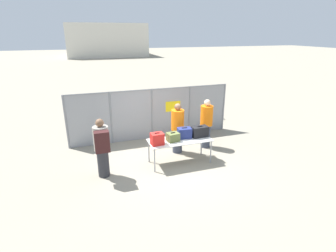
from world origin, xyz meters
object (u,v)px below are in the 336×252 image
at_px(inspection_table, 180,141).
at_px(suitcase_red, 157,139).
at_px(traveler_hooded, 102,146).
at_px(suitcase_olive, 173,137).
at_px(suitcase_black, 200,132).
at_px(security_worker_near, 178,128).
at_px(utility_trailer, 186,110).
at_px(suitcase_navy, 184,133).
at_px(security_worker_far, 206,123).

relative_size(inspection_table, suitcase_red, 5.09).
bearing_deg(traveler_hooded, suitcase_olive, -14.66).
bearing_deg(suitcase_black, inspection_table, -176.59).
height_order(security_worker_near, utility_trailer, security_worker_near).
bearing_deg(suitcase_navy, security_worker_near, 89.34).
relative_size(suitcase_red, suitcase_black, 0.73).
distance_m(suitcase_red, suitcase_olive, 0.54).
bearing_deg(inspection_table, security_worker_near, 74.91).
height_order(traveler_hooded, security_worker_near, security_worker_near).
height_order(inspection_table, suitcase_black, suitcase_black).
xyz_separation_m(inspection_table, suitcase_navy, (0.20, 0.11, 0.22)).
xyz_separation_m(suitcase_olive, utility_trailer, (2.21, 4.29, -0.52)).
xyz_separation_m(suitcase_red, traveler_hooded, (-1.60, -0.01, -0.01)).
bearing_deg(utility_trailer, suitcase_navy, -113.18).
height_order(suitcase_olive, security_worker_far, security_worker_far).
bearing_deg(suitcase_olive, security_worker_far, 28.95).
xyz_separation_m(inspection_table, security_worker_far, (1.32, 0.84, 0.18)).
xyz_separation_m(suitcase_red, suitcase_olive, (0.53, 0.10, -0.05)).
bearing_deg(suitcase_navy, security_worker_far, 33.01).
height_order(suitcase_navy, security_worker_far, security_worker_far).
xyz_separation_m(suitcase_navy, traveler_hooded, (-2.55, -0.24, 0.01)).
xyz_separation_m(security_worker_far, utility_trailer, (0.66, 3.43, -0.52)).
relative_size(security_worker_far, utility_trailer, 0.51).
distance_m(inspection_table, suitcase_black, 0.72).
bearing_deg(inspection_table, security_worker_far, 32.61).
xyz_separation_m(traveler_hooded, utility_trailer, (4.33, 4.40, -0.56)).
xyz_separation_m(suitcase_olive, suitcase_black, (0.92, 0.06, 0.04)).
xyz_separation_m(inspection_table, traveler_hooded, (-2.36, -0.12, 0.23)).
bearing_deg(utility_trailer, suitcase_red, -121.97).
bearing_deg(suitcase_olive, suitcase_red, -169.41).
height_order(suitcase_red, utility_trailer, suitcase_red).
height_order(suitcase_black, utility_trailer, suitcase_black).
relative_size(suitcase_olive, security_worker_far, 0.23).
relative_size(suitcase_red, security_worker_near, 0.22).
xyz_separation_m(inspection_table, utility_trailer, (1.98, 4.27, -0.34)).
distance_m(suitcase_black, utility_trailer, 4.46).
bearing_deg(suitcase_olive, suitcase_black, 3.56).
height_order(suitcase_black, traveler_hooded, traveler_hooded).
relative_size(suitcase_olive, utility_trailer, 0.11).
bearing_deg(suitcase_olive, inspection_table, 4.00).
xyz_separation_m(suitcase_navy, suitcase_black, (0.49, -0.07, 0.01)).
xyz_separation_m(suitcase_olive, suitcase_navy, (0.43, 0.13, 0.03)).
distance_m(traveler_hooded, security_worker_near, 2.71).
height_order(inspection_table, traveler_hooded, traveler_hooded).
bearing_deg(inspection_table, utility_trailer, 65.18).
height_order(suitcase_navy, security_worker_near, security_worker_near).
height_order(suitcase_olive, utility_trailer, suitcase_olive).
height_order(traveler_hooded, utility_trailer, traveler_hooded).
relative_size(suitcase_red, suitcase_navy, 0.85).
height_order(security_worker_far, utility_trailer, security_worker_far).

